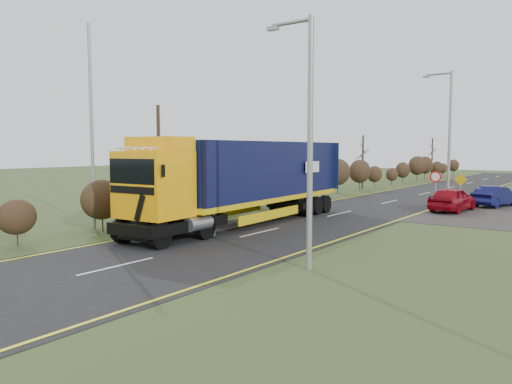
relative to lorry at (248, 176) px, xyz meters
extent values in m
plane|color=#37481E|center=(1.98, -5.71, -2.43)|extent=(160.00, 160.00, 0.00)
cube|color=black|center=(1.98, 4.29, -2.42)|extent=(8.00, 120.00, 0.02)
cube|color=#2B2826|center=(8.48, 14.29, -2.41)|extent=(6.00, 18.00, 0.02)
cube|color=yellow|center=(-1.72, 4.29, -2.40)|extent=(0.12, 116.00, 0.01)
cube|color=yellow|center=(5.68, 4.29, -2.40)|extent=(0.12, 116.00, 0.01)
cube|color=silver|center=(1.98, -9.71, -2.40)|extent=(0.12, 3.00, 0.01)
cube|color=silver|center=(1.98, -1.71, -2.40)|extent=(0.12, 3.00, 0.01)
cube|color=silver|center=(1.98, 6.29, -2.40)|extent=(0.12, 3.00, 0.01)
cube|color=silver|center=(1.98, 14.29, -2.40)|extent=(0.12, 3.00, 0.01)
cube|color=silver|center=(1.98, 22.29, -2.40)|extent=(0.12, 3.00, 0.01)
cube|color=silver|center=(1.98, 30.29, -2.40)|extent=(0.12, 3.00, 0.01)
cube|color=silver|center=(1.98, 38.29, -2.40)|extent=(0.12, 3.00, 0.01)
cube|color=silver|center=(1.98, 46.29, -2.40)|extent=(0.12, 3.00, 0.01)
cube|color=silver|center=(1.98, 54.29, -2.40)|extent=(0.12, 3.00, 0.01)
ellipsoid|color=black|center=(-4.03, -9.71, -1.29)|extent=(1.21, 1.57, 1.39)
ellipsoid|color=black|center=(-4.02, -5.71, -0.94)|extent=(1.58, 2.06, 1.82)
ellipsoid|color=black|center=(-4.00, -1.71, -0.59)|extent=(1.96, 2.55, 2.25)
ellipsoid|color=black|center=(-4.05, 2.29, -0.71)|extent=(1.83, 2.38, 2.10)
ellipsoid|color=black|center=(-3.97, 6.29, -1.14)|extent=(1.37, 1.78, 1.57)
ellipsoid|color=black|center=(-4.08, 10.29, -1.30)|extent=(1.20, 1.56, 1.38)
ellipsoid|color=black|center=(-3.94, 14.29, -0.97)|extent=(1.55, 2.02, 1.78)
ellipsoid|color=black|center=(-4.11, 18.29, -0.60)|extent=(1.95, 2.53, 2.24)
ellipsoid|color=black|center=(-3.91, 22.29, -0.69)|extent=(1.85, 2.41, 2.13)
ellipsoid|color=black|center=(-4.13, 26.29, -1.11)|extent=(1.40, 1.81, 1.61)
ellipsoid|color=black|center=(-3.88, 30.29, -1.30)|extent=(1.19, 1.55, 1.37)
ellipsoid|color=black|center=(-4.16, 34.29, -1.00)|extent=(1.52, 1.97, 1.75)
ellipsoid|color=black|center=(-3.86, 38.29, -0.61)|extent=(1.93, 2.51, 2.22)
ellipsoid|color=black|center=(-4.18, 42.29, -0.66)|extent=(1.88, 2.44, 2.16)
ellipsoid|color=black|center=(-3.84, 46.29, -1.09)|extent=(1.43, 1.85, 1.64)
ellipsoid|color=black|center=(-4.21, 50.29, -1.31)|extent=(1.19, 1.55, 1.37)
ellipsoid|color=black|center=(-3.82, 54.29, -1.03)|extent=(1.49, 1.93, 1.71)
cylinder|color=#312618|center=(-4.52, -1.71, 0.60)|extent=(0.18, 0.18, 6.05)
cylinder|color=#312618|center=(-4.52, 24.29, 0.10)|extent=(0.18, 0.18, 5.06)
cylinder|color=#312618|center=(-4.52, 46.29, 0.15)|extent=(0.18, 0.18, 5.15)
cube|color=black|center=(0.00, -5.33, -1.71)|extent=(2.67, 4.79, 0.46)
cube|color=#F9A60A|center=(0.00, -6.25, -0.04)|extent=(2.65, 2.36, 2.64)
cube|color=black|center=(0.00, -7.31, -1.87)|extent=(2.54, 0.25, 0.56)
cube|color=black|center=(-0.43, -7.37, -0.85)|extent=(0.61, 0.05, 1.09)
cube|color=black|center=(0.43, -7.37, -0.85)|extent=(0.61, 0.05, 1.09)
cube|color=black|center=(0.00, -7.34, 0.52)|extent=(2.39, 0.18, 0.96)
cube|color=black|center=(0.00, -7.37, -0.19)|extent=(2.33, 0.15, 0.28)
cube|color=#F9A60A|center=(0.00, -5.89, 1.56)|extent=(2.61, 1.55, 0.57)
cylinder|color=silver|center=(0.00, -7.11, 1.38)|extent=(2.23, 0.17, 0.06)
cube|color=black|center=(-1.45, -7.11, 0.57)|extent=(0.09, 0.12, 0.46)
cube|color=black|center=(1.45, -7.11, 0.57)|extent=(0.09, 0.12, 0.46)
cylinder|color=gray|center=(-1.17, -4.93, -1.66)|extent=(0.63, 1.35, 0.57)
cylinder|color=gray|center=(1.17, -4.93, -1.66)|extent=(0.63, 1.35, 0.57)
cube|color=yellow|center=(0.00, 1.27, -1.18)|extent=(3.18, 12.90, 0.24)
cube|color=black|center=(0.00, 1.27, 0.34)|extent=(3.14, 12.50, 2.79)
cube|color=#0E1B3D|center=(0.00, 7.48, 0.34)|extent=(2.52, 0.19, 2.79)
cube|color=#0E1B3D|center=(0.00, -4.95, 0.34)|extent=(2.52, 0.19, 2.79)
cube|color=black|center=(0.00, 5.12, -1.77)|extent=(2.52, 3.77, 0.36)
cube|color=yellow|center=(-1.24, 0.25, -1.87)|extent=(0.33, 5.58, 0.46)
cube|color=yellow|center=(1.24, 0.25, -1.87)|extent=(0.33, 5.58, 0.46)
cylinder|color=black|center=(-1.07, -6.96, -1.90)|extent=(0.38, 1.07, 1.06)
cylinder|color=black|center=(1.07, -6.96, -1.90)|extent=(0.38, 1.07, 1.06)
cylinder|color=black|center=(-1.07, -4.42, -1.90)|extent=(0.38, 1.07, 1.06)
cylinder|color=black|center=(1.07, -4.42, -1.90)|extent=(0.38, 1.07, 1.06)
cylinder|color=black|center=(-1.07, 4.21, -1.90)|extent=(0.38, 1.07, 1.06)
cylinder|color=black|center=(1.07, 4.21, -1.90)|extent=(0.38, 1.07, 1.06)
cylinder|color=black|center=(-1.07, 5.23, -1.90)|extent=(0.38, 1.07, 1.06)
cylinder|color=black|center=(1.07, 5.23, -1.90)|extent=(0.38, 1.07, 1.06)
cylinder|color=black|center=(-1.07, 6.24, -1.90)|extent=(0.38, 1.07, 1.06)
cylinder|color=black|center=(1.07, 6.24, -1.90)|extent=(0.38, 1.07, 1.06)
imported|color=maroon|center=(6.97, 11.42, -1.69)|extent=(2.12, 4.47, 1.48)
imported|color=#0B0C3D|center=(8.60, 15.67, -1.76)|extent=(2.38, 4.28, 1.33)
cylinder|color=gray|center=(7.18, -6.40, 1.49)|extent=(0.18, 0.18, 7.84)
cylinder|color=gray|center=(6.48, -6.40, 5.28)|extent=(1.39, 0.12, 0.12)
cube|color=gray|center=(5.79, -6.40, 5.19)|extent=(0.39, 0.16, 0.12)
cylinder|color=gray|center=(6.58, 11.81, 1.82)|extent=(0.18, 0.18, 8.49)
cylinder|color=gray|center=(5.83, 11.81, 5.93)|extent=(1.51, 0.12, 0.12)
cube|color=gray|center=(5.07, 11.81, 5.83)|extent=(0.42, 0.17, 0.13)
cylinder|color=gray|center=(-5.22, -5.28, 2.37)|extent=(0.16, 0.16, 9.59)
cylinder|color=gray|center=(6.18, 10.57, -1.36)|extent=(0.08, 0.08, 2.12)
cylinder|color=red|center=(6.18, 10.54, -0.30)|extent=(0.68, 0.04, 0.68)
cylinder|color=white|center=(6.18, 10.52, -0.30)|extent=(0.51, 0.02, 0.51)
cylinder|color=gray|center=(6.58, 14.97, -1.62)|extent=(0.08, 0.08, 1.61)
cube|color=gold|center=(6.58, 14.92, -0.70)|extent=(0.81, 0.04, 0.81)
camera|label=1|loc=(14.85, -19.91, 1.38)|focal=35.00mm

